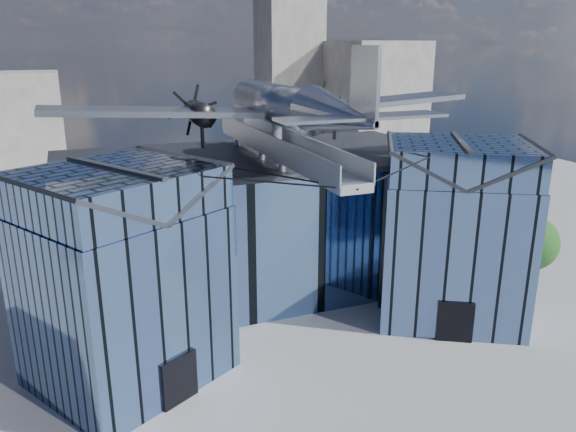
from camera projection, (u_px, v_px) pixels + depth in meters
name	position (u px, v px, depth m)	size (l,w,h in m)	color
ground_plane	(299.00, 332.00, 35.86)	(120.00, 120.00, 0.00)	gray
museum	(268.00, 224.00, 39.40)	(32.88, 24.50, 17.60)	#506FA3
bg_towers	(172.00, 100.00, 78.35)	(77.00, 24.50, 26.00)	gray
tree_plaza_e	(531.00, 243.00, 39.75)	(4.35, 4.35, 6.07)	#342114
tree_side_e	(515.00, 187.00, 58.10)	(3.44, 3.44, 5.08)	#342114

